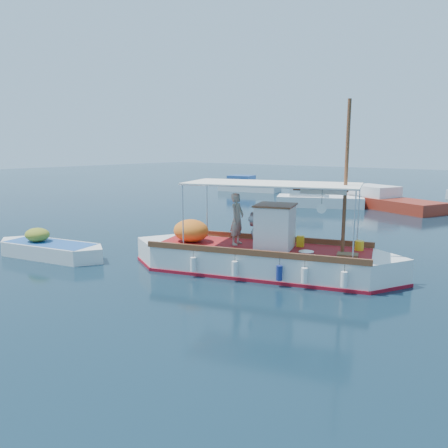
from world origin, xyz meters
The scene contains 6 objects.
ground centered at (0.00, 0.00, 0.00)m, with size 160.00×160.00×0.00m, color black.
fishing_caique centered at (0.32, 0.32, 0.56)m, with size 9.81×4.99×6.29m.
dinghy centered at (-7.78, -3.25, 0.28)m, with size 5.39×2.42×1.35m.
bg_boat_nw centered at (-5.94, 17.81, 0.49)m, with size 6.80×4.90×1.80m.
bg_boat_n centered at (-1.67, 20.10, 0.49)m, with size 8.91×6.02×1.80m.
bg_boat_far_w centered at (-16.70, 23.93, 0.49)m, with size 6.43×3.54×1.80m.
Camera 1 is at (8.89, -12.72, 4.57)m, focal length 35.00 mm.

